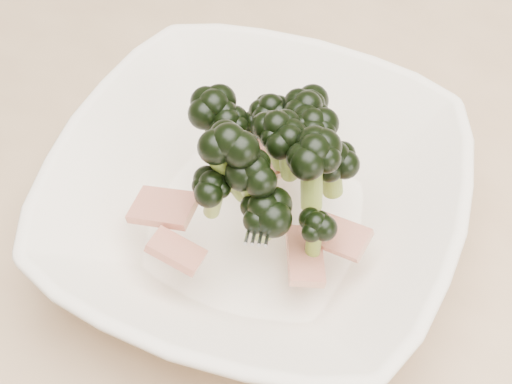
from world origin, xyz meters
TOP-DOWN VIEW (x-y plane):
  - dining_table at (0.00, 0.00)m, footprint 1.20×0.80m
  - broccoli_dish at (-0.12, -0.05)m, footprint 0.39×0.39m

SIDE VIEW (x-z plane):
  - dining_table at x=0.00m, z-range 0.28..1.03m
  - broccoli_dish at x=-0.12m, z-range 0.72..0.87m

